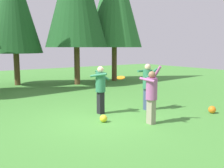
{
  "coord_description": "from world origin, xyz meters",
  "views": [
    {
      "loc": [
        -4.46,
        -6.79,
        2.31
      ],
      "look_at": [
        0.7,
        0.44,
        1.05
      ],
      "focal_mm": 42.23,
      "sensor_mm": 36.0,
      "label": 1
    }
  ],
  "objects_px": {
    "person_bystander": "(147,83)",
    "frisbee": "(121,78)",
    "ball_yellow": "(104,119)",
    "ball_orange": "(212,110)",
    "person_thrower": "(152,93)",
    "person_catcher": "(101,86)",
    "tree_center": "(14,5)"
  },
  "relations": [
    {
      "from": "ball_orange",
      "to": "tree_center",
      "type": "distance_m",
      "value": 12.41
    },
    {
      "from": "person_bystander",
      "to": "ball_yellow",
      "type": "height_order",
      "value": "person_bystander"
    },
    {
      "from": "ball_orange",
      "to": "ball_yellow",
      "type": "bearing_deg",
      "value": 160.85
    },
    {
      "from": "person_catcher",
      "to": "tree_center",
      "type": "bearing_deg",
      "value": 143.62
    },
    {
      "from": "ball_orange",
      "to": "tree_center",
      "type": "bearing_deg",
      "value": 107.91
    },
    {
      "from": "person_thrower",
      "to": "tree_center",
      "type": "distance_m",
      "value": 11.33
    },
    {
      "from": "frisbee",
      "to": "tree_center",
      "type": "distance_m",
      "value": 9.95
    },
    {
      "from": "ball_yellow",
      "to": "ball_orange",
      "type": "xyz_separation_m",
      "value": [
        3.71,
        -1.29,
        0.01
      ]
    },
    {
      "from": "person_thrower",
      "to": "ball_orange",
      "type": "distance_m",
      "value": 2.77
    },
    {
      "from": "person_bystander",
      "to": "frisbee",
      "type": "height_order",
      "value": "person_bystander"
    },
    {
      "from": "ball_yellow",
      "to": "person_thrower",
      "type": "bearing_deg",
      "value": -41.6
    },
    {
      "from": "person_bystander",
      "to": "ball_yellow",
      "type": "bearing_deg",
      "value": 9.01
    },
    {
      "from": "ball_orange",
      "to": "tree_center",
      "type": "xyz_separation_m",
      "value": [
        -3.54,
        10.97,
        4.59
      ]
    },
    {
      "from": "tree_center",
      "to": "ball_orange",
      "type": "bearing_deg",
      "value": -72.09
    },
    {
      "from": "person_bystander",
      "to": "ball_orange",
      "type": "height_order",
      "value": "person_bystander"
    },
    {
      "from": "person_thrower",
      "to": "ball_yellow",
      "type": "height_order",
      "value": "person_thrower"
    },
    {
      "from": "person_catcher",
      "to": "ball_orange",
      "type": "relative_size",
      "value": 6.31
    },
    {
      "from": "person_bystander",
      "to": "tree_center",
      "type": "xyz_separation_m",
      "value": [
        -2.04,
        9.27,
        3.71
      ]
    },
    {
      "from": "person_catcher",
      "to": "tree_center",
      "type": "relative_size",
      "value": 0.22
    },
    {
      "from": "person_catcher",
      "to": "person_bystander",
      "type": "xyz_separation_m",
      "value": [
        1.7,
        -0.53,
        0.03
      ]
    },
    {
      "from": "frisbee",
      "to": "person_thrower",
      "type": "bearing_deg",
      "value": -84.49
    },
    {
      "from": "person_bystander",
      "to": "ball_orange",
      "type": "bearing_deg",
      "value": 130.05
    },
    {
      "from": "frisbee",
      "to": "ball_yellow",
      "type": "height_order",
      "value": "frisbee"
    },
    {
      "from": "person_catcher",
      "to": "ball_orange",
      "type": "bearing_deg",
      "value": 16.58
    },
    {
      "from": "person_thrower",
      "to": "person_bystander",
      "type": "height_order",
      "value": "person_thrower"
    },
    {
      "from": "ball_yellow",
      "to": "tree_center",
      "type": "xyz_separation_m",
      "value": [
        0.16,
        9.68,
        4.6
      ]
    },
    {
      "from": "frisbee",
      "to": "tree_center",
      "type": "xyz_separation_m",
      "value": [
        -0.79,
        9.3,
        3.44
      ]
    },
    {
      "from": "person_thrower",
      "to": "ball_orange",
      "type": "height_order",
      "value": "person_thrower"
    },
    {
      "from": "person_thrower",
      "to": "person_bystander",
      "type": "relative_size",
      "value": 1.04
    },
    {
      "from": "person_bystander",
      "to": "ball_orange",
      "type": "xyz_separation_m",
      "value": [
        1.51,
        -1.7,
        -0.88
      ]
    },
    {
      "from": "person_thrower",
      "to": "person_catcher",
      "type": "relative_size",
      "value": 1.07
    },
    {
      "from": "ball_yellow",
      "to": "ball_orange",
      "type": "distance_m",
      "value": 3.93
    }
  ]
}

